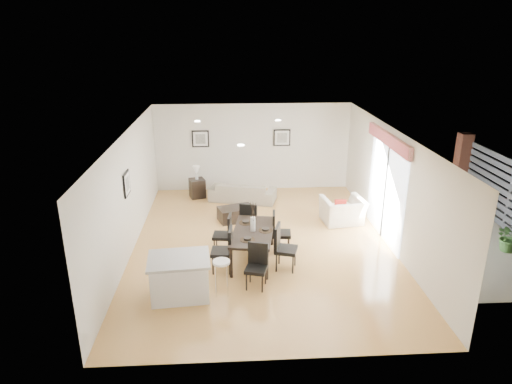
{
  "coord_description": "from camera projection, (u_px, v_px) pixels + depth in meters",
  "views": [
    {
      "loc": [
        -0.73,
        -9.72,
        4.84
      ],
      "look_at": [
        -0.12,
        0.4,
        1.18
      ],
      "focal_mm": 32.0,
      "sensor_mm": 36.0,
      "label": 1
    }
  ],
  "objects": [
    {
      "name": "bar_stool",
      "position": [
        221.0,
        266.0,
        8.59
      ],
      "size": [
        0.33,
        0.33,
        0.72
      ],
      "color": "white",
      "rests_on": "ground"
    },
    {
      "name": "coffee_table",
      "position": [
        236.0,
        214.0,
        12.11
      ],
      "size": [
        1.04,
        0.8,
        0.37
      ],
      "primitive_type": "cube",
      "rotation": [
        0.0,
        0.0,
        0.32
      ],
      "color": "black",
      "rests_on": "ground"
    },
    {
      "name": "dining_chair_wfar",
      "position": [
        226.0,
        232.0,
        10.27
      ],
      "size": [
        0.46,
        0.46,
        0.91
      ],
      "rotation": [
        0.0,
        0.0,
        -1.69
      ],
      "color": "black",
      "rests_on": "ground"
    },
    {
      "name": "wall_right",
      "position": [
        392.0,
        188.0,
        10.53
      ],
      "size": [
        0.04,
        8.0,
        2.7
      ],
      "primitive_type": "cube",
      "color": "silver",
      "rests_on": "ground"
    },
    {
      "name": "courtyard",
      "position": [
        500.0,
        190.0,
        11.67
      ],
      "size": [
        6.0,
        6.0,
        2.0
      ],
      "color": "gray",
      "rests_on": "ground"
    },
    {
      "name": "dining_chair_wnear",
      "position": [
        226.0,
        247.0,
        9.47
      ],
      "size": [
        0.47,
        0.47,
        0.97
      ],
      "rotation": [
        0.0,
        0.0,
        -1.66
      ],
      "color": "black",
      "rests_on": "ground"
    },
    {
      "name": "table_lamp",
      "position": [
        196.0,
        171.0,
        13.55
      ],
      "size": [
        0.21,
        0.21,
        0.4
      ],
      "color": "white",
      "rests_on": "side_table"
    },
    {
      "name": "dining_chair_efar",
      "position": [
        278.0,
        230.0,
        10.35
      ],
      "size": [
        0.46,
        0.46,
        0.93
      ],
      "rotation": [
        0.0,
        0.0,
        1.47
      ],
      "color": "black",
      "rests_on": "ground"
    },
    {
      "name": "framed_print_back_right",
      "position": [
        282.0,
        138.0,
        14.03
      ],
      "size": [
        0.52,
        0.04,
        0.52
      ],
      "color": "black",
      "rests_on": "wall_back"
    },
    {
      "name": "kitchen_island",
      "position": [
        180.0,
        277.0,
        8.62
      ],
      "size": [
        1.22,
        0.98,
        0.8
      ],
      "rotation": [
        0.0,
        0.0,
        0.09
      ],
      "color": "white",
      "rests_on": "ground"
    },
    {
      "name": "dining_chair_head",
      "position": [
        257.0,
        263.0,
        8.94
      ],
      "size": [
        0.5,
        0.5,
        0.9
      ],
      "rotation": [
        0.0,
        0.0,
        -0.28
      ],
      "color": "black",
      "rests_on": "ground"
    },
    {
      "name": "courtyard_plant_a",
      "position": [
        510.0,
        237.0,
        10.39
      ],
      "size": [
        0.65,
        0.58,
        0.68
      ],
      "primitive_type": "imported",
      "rotation": [
        0.0,
        0.0,
        -0.09
      ],
      "color": "#345B27",
      "rests_on": "ground"
    },
    {
      "name": "courtyard_plant_b",
      "position": [
        473.0,
        208.0,
        12.19
      ],
      "size": [
        0.36,
        0.36,
        0.58
      ],
      "primitive_type": "imported",
      "rotation": [
        0.0,
        0.0,
        -0.12
      ],
      "color": "#345B27",
      "rests_on": "ground"
    },
    {
      "name": "ground",
      "position": [
        262.0,
        244.0,
        10.82
      ],
      "size": [
        8.0,
        8.0,
        0.0
      ],
      "primitive_type": "plane",
      "color": "tan",
      "rests_on": "ground"
    },
    {
      "name": "side_table",
      "position": [
        197.0,
        188.0,
        13.73
      ],
      "size": [
        0.54,
        0.54,
        0.57
      ],
      "primitive_type": "cube",
      "rotation": [
        0.0,
        0.0,
        0.31
      ],
      "color": "black",
      "rests_on": "ground"
    },
    {
      "name": "wall_left",
      "position": [
        129.0,
        194.0,
        10.19
      ],
      "size": [
        0.04,
        8.0,
        2.7
      ],
      "primitive_type": "cube",
      "color": "silver",
      "rests_on": "ground"
    },
    {
      "name": "framed_print_back_left",
      "position": [
        200.0,
        139.0,
        13.89
      ],
      "size": [
        0.52,
        0.04,
        0.52
      ],
      "color": "black",
      "rests_on": "wall_back"
    },
    {
      "name": "ceiling",
      "position": [
        262.0,
        132.0,
        9.9
      ],
      "size": [
        6.0,
        8.0,
        0.02
      ],
      "primitive_type": "cube",
      "color": "white",
      "rests_on": "wall_back"
    },
    {
      "name": "armchair",
      "position": [
        343.0,
        211.0,
        11.9
      ],
      "size": [
        1.15,
        1.04,
        0.68
      ],
      "primitive_type": "imported",
      "rotation": [
        0.0,
        0.0,
        3.27
      ],
      "color": "white",
      "rests_on": "ground"
    },
    {
      "name": "dining_chair_enear",
      "position": [
        282.0,
        245.0,
        9.56
      ],
      "size": [
        0.55,
        0.55,
        0.99
      ],
      "rotation": [
        0.0,
        0.0,
        1.29
      ],
      "color": "black",
      "rests_on": "ground"
    },
    {
      "name": "wall_back",
      "position": [
        253.0,
        147.0,
        14.11
      ],
      "size": [
        6.0,
        0.04,
        2.7
      ],
      "primitive_type": "cube",
      "color": "silver",
      "rests_on": "ground"
    },
    {
      "name": "cushion",
      "position": [
        340.0,
        205.0,
        11.74
      ],
      "size": [
        0.3,
        0.1,
        0.29
      ],
      "primitive_type": "cube",
      "rotation": [
        0.0,
        0.0,
        3.1
      ],
      "color": "maroon",
      "rests_on": "armchair"
    },
    {
      "name": "dining_table",
      "position": [
        253.0,
        234.0,
        9.88
      ],
      "size": [
        1.1,
        1.8,
        0.7
      ],
      "rotation": [
        0.0,
        0.0,
        -0.16
      ],
      "color": "black",
      "rests_on": "ground"
    },
    {
      "name": "vase",
      "position": [
        253.0,
        218.0,
        9.75
      ],
      "size": [
        0.72,
        1.19,
        0.67
      ],
      "color": "white",
      "rests_on": "dining_table"
    },
    {
      "name": "wall_front",
      "position": [
        282.0,
        284.0,
        6.6
      ],
      "size": [
        6.0,
        0.04,
        2.7
      ],
      "primitive_type": "cube",
      "color": "silver",
      "rests_on": "ground"
    },
    {
      "name": "sliding_door",
      "position": [
        387.0,
        171.0,
        10.7
      ],
      "size": [
        0.12,
        2.7,
        2.57
      ],
      "color": "white",
      "rests_on": "wall_right"
    },
    {
      "name": "sofa",
      "position": [
        243.0,
        192.0,
        13.46
      ],
      "size": [
        2.06,
        1.24,
        0.56
      ],
      "primitive_type": "imported",
      "rotation": [
        0.0,
        0.0,
        2.87
      ],
      "color": "gray",
      "rests_on": "ground"
    },
    {
      "name": "dining_chair_foot",
      "position": [
        249.0,
        219.0,
        10.9
      ],
      "size": [
        0.54,
        0.54,
        0.95
      ],
      "rotation": [
        0.0,
        0.0,
        2.82
      ],
      "color": "black",
      "rests_on": "ground"
    },
    {
      "name": "framed_print_left_wall",
      "position": [
        127.0,
        184.0,
        9.9
      ],
      "size": [
        0.04,
        0.52,
        0.52
      ],
      "rotation": [
        0.0,
        0.0,
        1.57
      ],
      "color": "black",
      "rests_on": "wall_left"
    }
  ]
}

